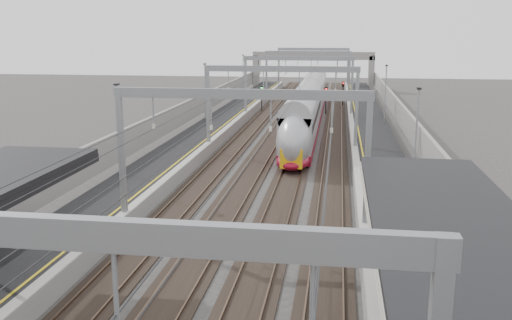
% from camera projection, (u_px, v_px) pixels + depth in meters
% --- Properties ---
extents(platform_left, '(4.00, 120.00, 1.00)m').
position_uv_depth(platform_left, '(198.00, 141.00, 52.87)').
color(platform_left, black).
rests_on(platform_left, ground).
extents(platform_right, '(4.00, 120.00, 1.00)m').
position_uv_depth(platform_right, '(373.00, 145.00, 50.62)').
color(platform_right, black).
rests_on(platform_right, ground).
extents(tracks, '(11.40, 140.00, 0.20)m').
position_uv_depth(tracks, '(284.00, 148.00, 51.84)').
color(tracks, black).
rests_on(tracks, ground).
extents(overhead_line, '(13.00, 140.00, 6.60)m').
position_uv_depth(overhead_line, '(291.00, 75.00, 56.90)').
color(overhead_line, gray).
rests_on(overhead_line, platform_left).
extents(overbridge, '(22.00, 2.20, 6.90)m').
position_uv_depth(overbridge, '(313.00, 61.00, 103.81)').
color(overbridge, gray).
rests_on(overbridge, ground).
extents(wall_left, '(0.30, 120.00, 3.20)m').
position_uv_depth(wall_left, '(164.00, 128.00, 53.07)').
color(wall_left, gray).
rests_on(wall_left, ground).
extents(wall_right, '(0.30, 120.00, 3.20)m').
position_uv_depth(wall_right, '(411.00, 134.00, 49.94)').
color(wall_right, gray).
rests_on(wall_right, ground).
extents(train, '(2.64, 48.16, 4.18)m').
position_uv_depth(train, '(308.00, 109.00, 63.04)').
color(train, maroon).
rests_on(train, ground).
extents(signal_green, '(0.32, 0.32, 3.48)m').
position_uv_depth(signal_green, '(262.00, 94.00, 74.69)').
color(signal_green, black).
rests_on(signal_green, ground).
extents(signal_red_near, '(0.32, 0.32, 3.48)m').
position_uv_depth(signal_red_near, '(326.00, 95.00, 73.15)').
color(signal_red_near, black).
rests_on(signal_red_near, ground).
extents(signal_red_far, '(0.32, 0.32, 3.48)m').
position_uv_depth(signal_red_far, '(343.00, 89.00, 81.41)').
color(signal_red_far, black).
rests_on(signal_red_far, ground).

